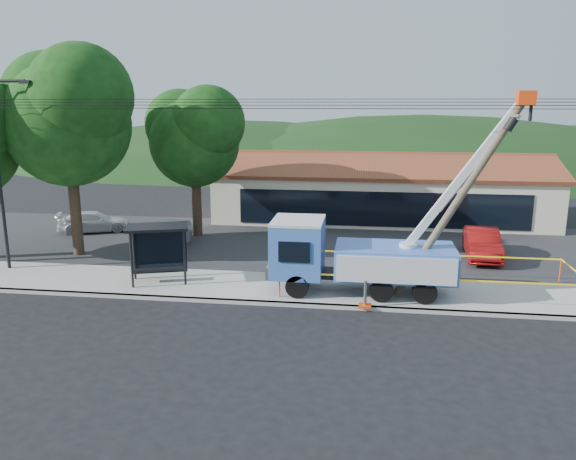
# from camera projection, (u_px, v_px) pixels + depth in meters

# --- Properties ---
(ground) EXTENTS (120.00, 120.00, 0.00)m
(ground) POSITION_uv_depth(u_px,v_px,m) (279.00, 326.00, 20.46)
(ground) COLOR black
(ground) RESTS_ON ground
(curb) EXTENTS (60.00, 0.25, 0.15)m
(curb) POSITION_uv_depth(u_px,v_px,m) (287.00, 304.00, 22.47)
(curb) COLOR #ADA9A2
(curb) RESTS_ON ground
(sidewalk) EXTENTS (60.00, 4.00, 0.15)m
(sidewalk) POSITION_uv_depth(u_px,v_px,m) (293.00, 289.00, 24.31)
(sidewalk) COLOR #ADA9A2
(sidewalk) RESTS_ON ground
(parking_lot) EXTENTS (60.00, 12.00, 0.10)m
(parking_lot) POSITION_uv_depth(u_px,v_px,m) (311.00, 244.00, 32.04)
(parking_lot) COLOR #28282B
(parking_lot) RESTS_ON ground
(strip_mall) EXTENTS (22.50, 8.53, 4.67)m
(strip_mall) POSITION_uv_depth(u_px,v_px,m) (380.00, 192.00, 38.79)
(strip_mall) COLOR beige
(strip_mall) RESTS_ON ground
(streetlight) EXTENTS (2.13, 0.22, 9.00)m
(streetlight) POSITION_uv_depth(u_px,v_px,m) (2.00, 161.00, 25.97)
(streetlight) COLOR black
(streetlight) RESTS_ON ground
(tree_west_near) EXTENTS (7.56, 6.72, 10.80)m
(tree_west_near) POSITION_uv_depth(u_px,v_px,m) (67.00, 111.00, 28.12)
(tree_west_near) COLOR #332316
(tree_west_near) RESTS_ON ground
(tree_lot) EXTENTS (6.30, 5.60, 8.94)m
(tree_lot) POSITION_uv_depth(u_px,v_px,m) (194.00, 133.00, 32.57)
(tree_lot) COLOR #332316
(tree_lot) RESTS_ON ground
(hill_west) EXTENTS (78.40, 56.00, 28.00)m
(hill_west) POSITION_uv_depth(u_px,v_px,m) (232.00, 162.00, 75.58)
(hill_west) COLOR #143513
(hill_west) RESTS_ON ground
(hill_center) EXTENTS (89.60, 64.00, 32.00)m
(hill_center) POSITION_uv_depth(u_px,v_px,m) (421.00, 165.00, 72.20)
(hill_center) COLOR #143513
(hill_center) RESTS_ON ground
(utility_truck) EXTENTS (10.11, 4.09, 8.24)m
(utility_truck) POSITION_uv_depth(u_px,v_px,m) (356.00, 255.00, 23.41)
(utility_truck) COLOR black
(utility_truck) RESTS_ON ground
(leaning_pole) EXTENTS (4.71, 1.72, 8.14)m
(leaning_pole) POSITION_uv_depth(u_px,v_px,m) (464.00, 191.00, 22.10)
(leaning_pole) COLOR brown
(leaning_pole) RESTS_ON ground
(bus_shelter) EXTENTS (3.02, 2.37, 2.55)m
(bus_shelter) POSITION_uv_depth(u_px,v_px,m) (158.00, 240.00, 24.81)
(bus_shelter) COLOR black
(bus_shelter) RESTS_ON ground
(caution_tape) EXTENTS (12.13, 3.73, 1.08)m
(caution_tape) POSITION_uv_depth(u_px,v_px,m) (426.00, 271.00, 23.88)
(caution_tape) COLOR #FC440D
(caution_tape) RESTS_ON ground
(car_silver) EXTENTS (2.29, 4.71, 1.55)m
(car_silver) POSITION_uv_depth(u_px,v_px,m) (165.00, 249.00, 31.13)
(car_silver) COLOR silver
(car_silver) RESTS_ON ground
(car_red) EXTENTS (1.90, 4.67, 1.51)m
(car_red) POSITION_uv_depth(u_px,v_px,m) (481.00, 259.00, 29.11)
(car_red) COLOR maroon
(car_red) RESTS_ON ground
(car_white) EXTENTS (4.68, 3.28, 1.26)m
(car_white) POSITION_uv_depth(u_px,v_px,m) (95.00, 233.00, 34.92)
(car_white) COLOR silver
(car_white) RESTS_ON ground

